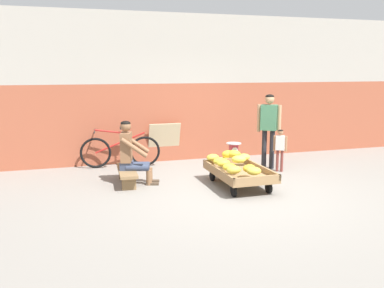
# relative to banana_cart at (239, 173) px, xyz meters

# --- Properties ---
(ground_plane) EXTENTS (80.00, 80.00, 0.00)m
(ground_plane) POSITION_rel_banana_cart_xyz_m (-0.16, -0.44, -0.24)
(ground_plane) COLOR gray
(back_wall) EXTENTS (16.00, 0.30, 3.22)m
(back_wall) POSITION_rel_banana_cart_xyz_m (-0.16, 2.55, 1.37)
(back_wall) COLOR #A35138
(back_wall) RESTS_ON ground
(banana_cart) EXTENTS (0.85, 1.45, 0.36)m
(banana_cart) POSITION_rel_banana_cart_xyz_m (0.00, 0.00, 0.00)
(banana_cart) COLOR #99754C
(banana_cart) RESTS_ON ground
(banana_pile) EXTENTS (0.81, 1.39, 0.26)m
(banana_pile) POSITION_rel_banana_cart_xyz_m (-0.13, -0.02, 0.22)
(banana_pile) COLOR gold
(banana_pile) RESTS_ON banana_cart
(low_bench) EXTENTS (0.37, 1.12, 0.27)m
(low_bench) POSITION_rel_banana_cart_xyz_m (-1.85, 0.76, -0.04)
(low_bench) COLOR olive
(low_bench) RESTS_ON ground
(vendor_seated) EXTENTS (0.73, 0.58, 1.14)m
(vendor_seated) POSITION_rel_banana_cart_xyz_m (-1.76, 0.74, 0.33)
(vendor_seated) COLOR brown
(vendor_seated) RESTS_ON ground
(plastic_crate) EXTENTS (0.36, 0.28, 0.30)m
(plastic_crate) POSITION_rel_banana_cart_xyz_m (0.31, 1.00, -0.09)
(plastic_crate) COLOR gold
(plastic_crate) RESTS_ON ground
(weighing_scale) EXTENTS (0.30, 0.30, 0.29)m
(weighing_scale) POSITION_rel_banana_cart_xyz_m (0.31, 1.00, 0.21)
(weighing_scale) COLOR #28282D
(weighing_scale) RESTS_ON plastic_crate
(bicycle_near_left) EXTENTS (1.65, 0.48, 0.86)m
(bicycle_near_left) POSITION_rel_banana_cart_xyz_m (-1.79, 2.10, 0.11)
(bicycle_near_left) COLOR black
(bicycle_near_left) RESTS_ON ground
(sign_board) EXTENTS (0.70, 0.29, 0.87)m
(sign_board) POSITION_rel_banana_cart_xyz_m (-0.78, 2.38, 0.19)
(sign_board) COLOR #C6B289
(sign_board) RESTS_ON ground
(customer_adult) EXTENTS (0.41, 0.35, 1.53)m
(customer_adult) POSITION_rel_banana_cart_xyz_m (1.12, 1.11, 0.71)
(customer_adult) COLOR #232328
(customer_adult) RESTS_ON ground
(customer_child) EXTENTS (0.24, 0.19, 0.85)m
(customer_child) POSITION_rel_banana_cart_xyz_m (1.22, 0.78, 0.29)
(customer_child) COLOR brown
(customer_child) RESTS_ON ground
(shopping_bag) EXTENTS (0.18, 0.12, 0.24)m
(shopping_bag) POSITION_rel_banana_cart_xyz_m (0.39, 0.47, -0.12)
(shopping_bag) COLOR green
(shopping_bag) RESTS_ON ground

